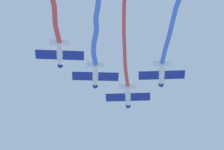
{
  "coord_description": "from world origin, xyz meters",
  "views": [
    {
      "loc": [
        43.36,
        -34.38,
        2.21
      ],
      "look_at": [
        -2.87,
        -4.94,
        60.38
      ],
      "focal_mm": 75.87,
      "sensor_mm": 36.0,
      "label": 1
    }
  ],
  "objects_px": {
    "airplane_lead": "(128,96)",
    "airplane_left_wing": "(95,76)",
    "airplane_slot": "(60,54)",
    "airplane_right_wing": "(162,74)"
  },
  "relations": [
    {
      "from": "airplane_right_wing",
      "to": "airplane_slot",
      "type": "relative_size",
      "value": 0.97
    },
    {
      "from": "airplane_lead",
      "to": "airplane_right_wing",
      "type": "relative_size",
      "value": 1.0
    },
    {
      "from": "airplane_slot",
      "to": "airplane_right_wing",
      "type": "bearing_deg",
      "value": -75.88
    },
    {
      "from": "airplane_lead",
      "to": "airplane_left_wing",
      "type": "height_order",
      "value": "same"
    },
    {
      "from": "airplane_lead",
      "to": "airplane_slot",
      "type": "relative_size",
      "value": 0.97
    },
    {
      "from": "airplane_right_wing",
      "to": "airplane_slot",
      "type": "bearing_deg",
      "value": 108.73
    },
    {
      "from": "airplane_lead",
      "to": "airplane_left_wing",
      "type": "xyz_separation_m",
      "value": [
        1.23,
        -7.46,
        0.0
      ]
    },
    {
      "from": "airplane_right_wing",
      "to": "airplane_slot",
      "type": "height_order",
      "value": "airplane_right_wing"
    },
    {
      "from": "airplane_lead",
      "to": "airplane_right_wing",
      "type": "bearing_deg",
      "value": -129.96
    },
    {
      "from": "airplane_slot",
      "to": "airplane_left_wing",
      "type": "bearing_deg",
      "value": -50.59
    }
  ]
}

